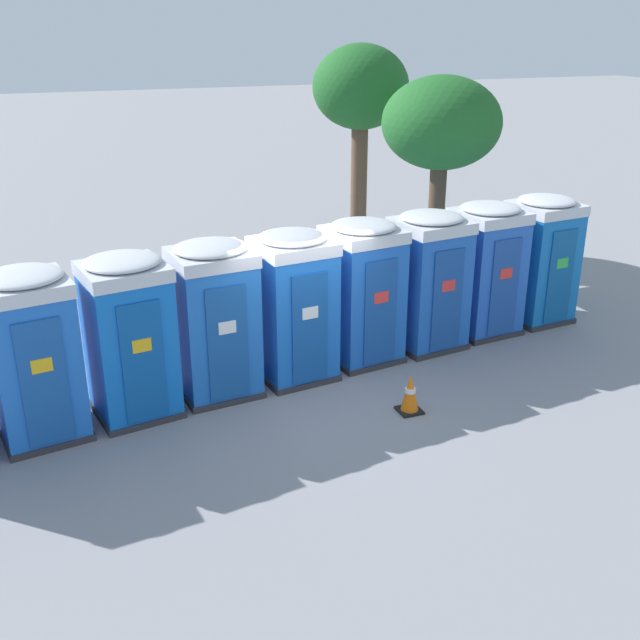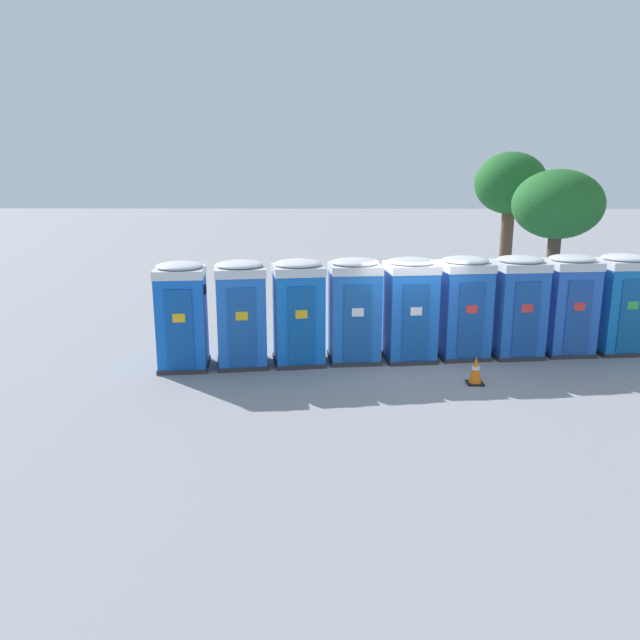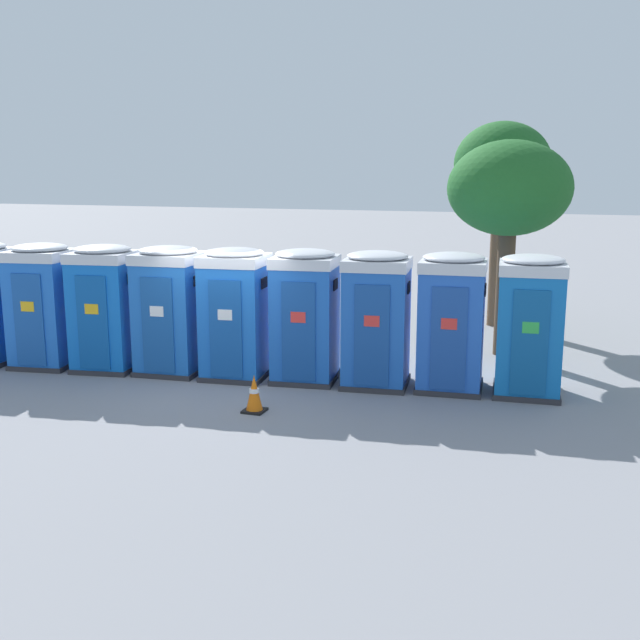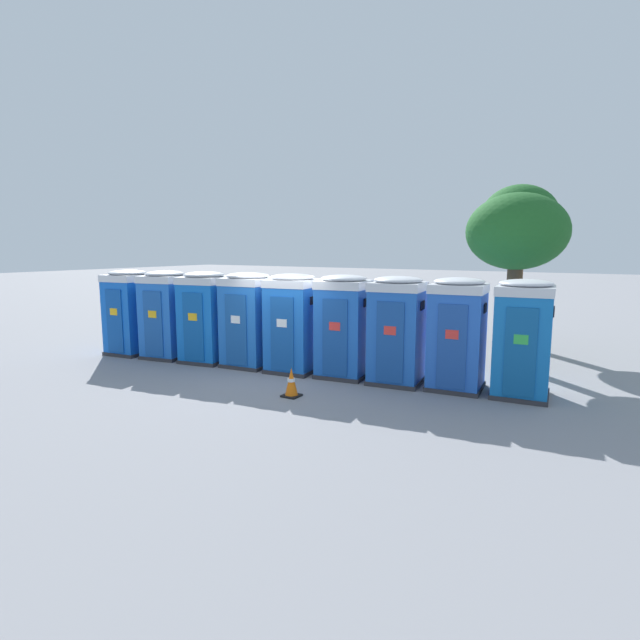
# 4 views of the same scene
# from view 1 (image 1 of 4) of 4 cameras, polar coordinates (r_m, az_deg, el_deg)

# --- Properties ---
(ground_plane) EXTENTS (120.00, 120.00, 0.00)m
(ground_plane) POSITION_cam_1_polar(r_m,az_deg,el_deg) (12.74, -1.47, -4.59)
(ground_plane) COLOR gray
(portapotty_1) EXTENTS (1.37, 1.38, 2.54)m
(portapotty_1) POSITION_cam_1_polar(r_m,az_deg,el_deg) (11.33, -20.99, -2.48)
(portapotty_1) COLOR #2D2D33
(portapotty_1) RESTS_ON ground
(portapotty_2) EXTENTS (1.39, 1.38, 2.54)m
(portapotty_2) POSITION_cam_1_polar(r_m,az_deg,el_deg) (11.56, -14.31, -1.19)
(portapotty_2) COLOR #2D2D33
(portapotty_2) RESTS_ON ground
(portapotty_3) EXTENTS (1.34, 1.31, 2.54)m
(portapotty_3) POSITION_cam_1_polar(r_m,az_deg,el_deg) (11.96, -8.04, 0.09)
(portapotty_3) COLOR #2D2D33
(portapotty_3) RESTS_ON ground
(portapotty_4) EXTENTS (1.34, 1.33, 2.54)m
(portapotty_4) POSITION_cam_1_polar(r_m,az_deg,el_deg) (12.42, -2.01, 1.12)
(portapotty_4) COLOR #2D2D33
(portapotty_4) RESTS_ON ground
(portapotty_5) EXTENTS (1.35, 1.35, 2.54)m
(portapotty_5) POSITION_cam_1_polar(r_m,az_deg,el_deg) (13.10, 3.25, 2.22)
(portapotty_5) COLOR #2D2D33
(portapotty_5) RESTS_ON ground
(portapotty_6) EXTENTS (1.35, 1.34, 2.54)m
(portapotty_6) POSITION_cam_1_polar(r_m,az_deg,el_deg) (13.80, 8.26, 3.05)
(portapotty_6) COLOR #2D2D33
(portapotty_6) RESTS_ON ground
(portapotty_7) EXTENTS (1.30, 1.30, 2.54)m
(portapotty_7) POSITION_cam_1_polar(r_m,az_deg,el_deg) (14.66, 12.51, 3.88)
(portapotty_7) COLOR #2D2D33
(portapotty_7) RESTS_ON ground
(portapotty_8) EXTENTS (1.28, 1.30, 2.54)m
(portapotty_8) POSITION_cam_1_polar(r_m,az_deg,el_deg) (15.55, 16.46, 4.52)
(portapotty_8) COLOR #2D2D33
(portapotty_8) RESTS_ON ground
(street_tree_0) EXTENTS (2.62, 2.62, 4.62)m
(street_tree_0) POSITION_cam_1_polar(r_m,az_deg,el_deg) (17.02, 9.23, 14.40)
(street_tree_0) COLOR #4C3826
(street_tree_0) RESTS_ON ground
(street_tree_1) EXTENTS (2.41, 2.41, 5.19)m
(street_tree_1) POSITION_cam_1_polar(r_m,az_deg,el_deg) (19.55, 3.11, 16.97)
(street_tree_1) COLOR brown
(street_tree_1) RESTS_ON ground
(traffic_cone) EXTENTS (0.36, 0.36, 0.64)m
(traffic_cone) POSITION_cam_1_polar(r_m,az_deg,el_deg) (11.70, 6.88, -5.60)
(traffic_cone) COLOR black
(traffic_cone) RESTS_ON ground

